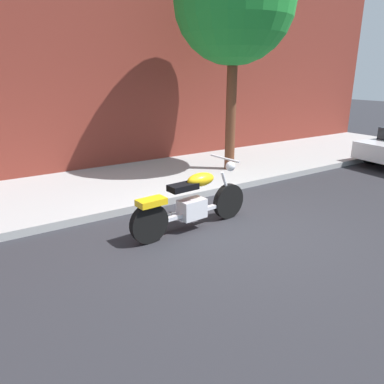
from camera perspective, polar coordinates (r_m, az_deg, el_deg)
ground_plane at (r=6.18m, az=6.20°, el=-5.68°), size 60.00×60.00×0.00m
sidewalk at (r=8.66m, az=-7.14°, el=1.82°), size 20.16×3.19×0.14m
motorcycle at (r=5.95m, az=-0.05°, el=-1.70°), size 2.27×0.70×1.13m
street_tree at (r=9.25m, az=6.66°, el=27.38°), size 2.75×2.75×5.38m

